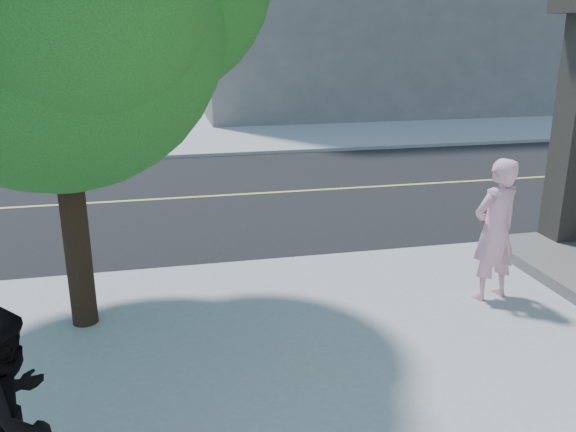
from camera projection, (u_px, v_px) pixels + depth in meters
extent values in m
cube|color=black|center=(29.00, 207.00, 13.24)|extent=(140.00, 9.00, 0.01)
cube|color=#A7A7A7|center=(359.00, 101.00, 31.82)|extent=(29.00, 25.00, 0.12)
imported|color=#F3AEC5|center=(495.00, 230.00, 8.26)|extent=(0.83, 0.65, 2.02)
imported|color=black|center=(15.00, 414.00, 4.54)|extent=(0.85, 0.99, 1.75)
cylinder|color=black|center=(72.00, 203.00, 7.33)|extent=(0.33, 0.33, 3.26)
sphere|color=#256C21|center=(51.00, 17.00, 6.68)|extent=(3.98, 3.98, 3.98)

